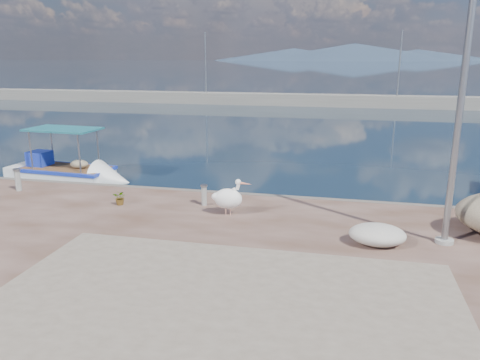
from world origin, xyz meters
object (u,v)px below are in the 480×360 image
lamp_post (460,110)px  bollard_near (204,194)px  boat_left (66,175)px  pelican (229,198)px

lamp_post → bollard_near: (-6.74, 1.60, -2.94)m
lamp_post → boat_left: bearing=159.5°
boat_left → lamp_post: 15.28m
lamp_post → bollard_near: bearing=166.7°
lamp_post → bollard_near: 7.52m
lamp_post → pelican: bearing=171.4°
pelican → bollard_near: 1.22m
boat_left → lamp_post: lamp_post is taller
boat_left → bollard_near: bearing=-22.7°
boat_left → pelican: 9.26m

